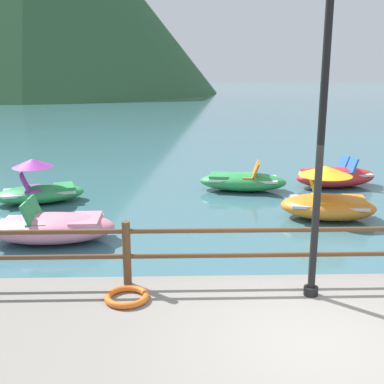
% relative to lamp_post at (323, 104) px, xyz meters
% --- Properties ---
extents(ground_plane, '(200.00, 200.00, 0.00)m').
position_rel_lamp_post_xyz_m(ground_plane, '(-0.19, 38.88, -3.01)').
color(ground_plane, '#3D6B75').
extents(dock_railing, '(23.92, 0.12, 0.95)m').
position_rel_lamp_post_xyz_m(dock_railing, '(-0.19, 0.43, -2.03)').
color(dock_railing, brown).
rests_on(dock_railing, promenade_dock).
extents(lamp_post, '(0.28, 0.28, 4.35)m').
position_rel_lamp_post_xyz_m(lamp_post, '(0.00, 0.00, 0.00)').
color(lamp_post, black).
rests_on(lamp_post, promenade_dock).
extents(life_ring, '(0.61, 0.61, 0.09)m').
position_rel_lamp_post_xyz_m(life_ring, '(-2.54, -0.08, -2.56)').
color(life_ring, orange).
rests_on(life_ring, promenade_dock).
extents(pedal_boat_0, '(2.55, 1.76, 1.19)m').
position_rel_lamp_post_xyz_m(pedal_boat_0, '(-5.53, 6.42, -2.64)').
color(pedal_boat_0, green).
rests_on(pedal_boat_0, ground).
extents(pedal_boat_1, '(2.65, 1.47, 0.86)m').
position_rel_lamp_post_xyz_m(pedal_boat_1, '(0.04, 7.57, -2.73)').
color(pedal_boat_1, green).
rests_on(pedal_boat_1, ground).
extents(pedal_boat_2, '(2.41, 1.68, 1.27)m').
position_rel_lamp_post_xyz_m(pedal_boat_2, '(1.70, 4.77, -2.57)').
color(pedal_boat_2, orange).
rests_on(pedal_boat_2, ground).
extents(pedal_boat_3, '(2.63, 1.36, 0.89)m').
position_rel_lamp_post_xyz_m(pedal_boat_3, '(-4.43, 3.39, -2.71)').
color(pedal_boat_3, pink).
rests_on(pedal_boat_3, ground).
extents(pedal_boat_6, '(2.70, 1.66, 0.90)m').
position_rel_lamp_post_xyz_m(pedal_boat_6, '(2.92, 7.98, -2.70)').
color(pedal_boat_6, red).
rests_on(pedal_boat_6, ground).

